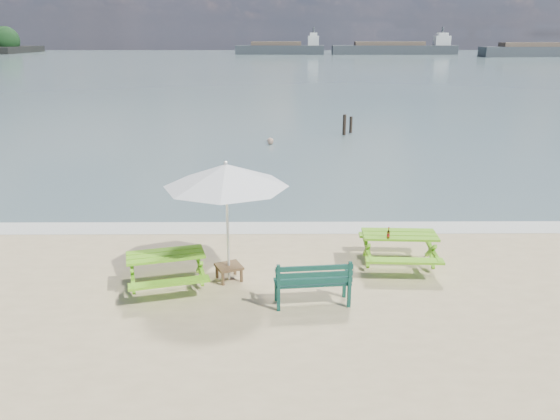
{
  "coord_description": "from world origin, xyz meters",
  "views": [
    {
      "loc": [
        -0.3,
        -8.44,
        4.7
      ],
      "look_at": [
        -0.22,
        3.0,
        1.0
      ],
      "focal_mm": 35.0,
      "sensor_mm": 36.0,
      "label": 1
    }
  ],
  "objects_px": {
    "picnic_table_right": "(399,250)",
    "swimmer": "(270,156)",
    "beer_bottle": "(388,235)",
    "side_table": "(229,272)",
    "patio_umbrella": "(226,175)",
    "park_bench": "(312,291)",
    "picnic_table_left": "(167,271)"
  },
  "relations": [
    {
      "from": "beer_bottle",
      "to": "swimmer",
      "type": "distance_m",
      "value": 14.0
    },
    {
      "from": "beer_bottle",
      "to": "picnic_table_right",
      "type": "bearing_deg",
      "value": 42.23
    },
    {
      "from": "picnic_table_left",
      "to": "picnic_table_right",
      "type": "bearing_deg",
      "value": 11.79
    },
    {
      "from": "side_table",
      "to": "patio_umbrella",
      "type": "bearing_deg",
      "value": 0.0
    },
    {
      "from": "park_bench",
      "to": "beer_bottle",
      "type": "xyz_separation_m",
      "value": [
        1.63,
        1.42,
        0.55
      ]
    },
    {
      "from": "picnic_table_right",
      "to": "patio_umbrella",
      "type": "height_order",
      "value": "patio_umbrella"
    },
    {
      "from": "picnic_table_left",
      "to": "picnic_table_right",
      "type": "distance_m",
      "value": 4.8
    },
    {
      "from": "side_table",
      "to": "patio_umbrella",
      "type": "xyz_separation_m",
      "value": [
        0.0,
        0.0,
        2.0
      ]
    },
    {
      "from": "park_bench",
      "to": "side_table",
      "type": "relative_size",
      "value": 2.23
    },
    {
      "from": "side_table",
      "to": "patio_umbrella",
      "type": "relative_size",
      "value": 0.2
    },
    {
      "from": "beer_bottle",
      "to": "patio_umbrella",
      "type": "bearing_deg",
      "value": -173.13
    },
    {
      "from": "beer_bottle",
      "to": "swimmer",
      "type": "xyz_separation_m",
      "value": [
        -2.56,
        13.7,
        -1.33
      ]
    },
    {
      "from": "patio_umbrella",
      "to": "swimmer",
      "type": "xyz_separation_m",
      "value": [
        0.67,
        14.09,
        -2.68
      ]
    },
    {
      "from": "side_table",
      "to": "beer_bottle",
      "type": "height_order",
      "value": "beer_bottle"
    },
    {
      "from": "park_bench",
      "to": "swimmer",
      "type": "xyz_separation_m",
      "value": [
        -0.93,
        15.11,
        -0.78
      ]
    },
    {
      "from": "picnic_table_right",
      "to": "patio_umbrella",
      "type": "bearing_deg",
      "value": -169.41
    },
    {
      "from": "side_table",
      "to": "swimmer",
      "type": "relative_size",
      "value": 0.38
    },
    {
      "from": "picnic_table_left",
      "to": "patio_umbrella",
      "type": "relative_size",
      "value": 0.62
    },
    {
      "from": "picnic_table_left",
      "to": "picnic_table_right",
      "type": "xyz_separation_m",
      "value": [
        4.7,
        0.98,
        0.02
      ]
    },
    {
      "from": "park_bench",
      "to": "picnic_table_right",
      "type": "bearing_deg",
      "value": 41.18
    },
    {
      "from": "picnic_table_right",
      "to": "park_bench",
      "type": "distance_m",
      "value": 2.57
    },
    {
      "from": "beer_bottle",
      "to": "swimmer",
      "type": "bearing_deg",
      "value": 100.59
    },
    {
      "from": "park_bench",
      "to": "patio_umbrella",
      "type": "bearing_deg",
      "value": 147.21
    },
    {
      "from": "patio_umbrella",
      "to": "swimmer",
      "type": "relative_size",
      "value": 1.92
    },
    {
      "from": "beer_bottle",
      "to": "picnic_table_left",
      "type": "bearing_deg",
      "value": -170.83
    },
    {
      "from": "patio_umbrella",
      "to": "beer_bottle",
      "type": "bearing_deg",
      "value": 6.87
    },
    {
      "from": "picnic_table_left",
      "to": "park_bench",
      "type": "bearing_deg",
      "value": -14.31
    },
    {
      "from": "picnic_table_right",
      "to": "swimmer",
      "type": "xyz_separation_m",
      "value": [
        -2.86,
        13.43,
        -0.87
      ]
    },
    {
      "from": "picnic_table_right",
      "to": "swimmer",
      "type": "height_order",
      "value": "picnic_table_right"
    },
    {
      "from": "park_bench",
      "to": "side_table",
      "type": "distance_m",
      "value": 1.9
    },
    {
      "from": "picnic_table_right",
      "to": "swimmer",
      "type": "relative_size",
      "value": 1.08
    },
    {
      "from": "park_bench",
      "to": "side_table",
      "type": "height_order",
      "value": "park_bench"
    }
  ]
}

